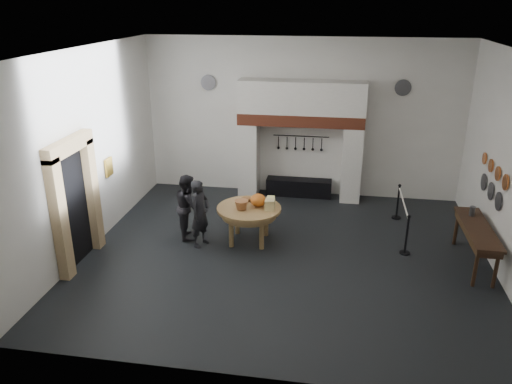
% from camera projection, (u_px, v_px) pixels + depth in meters
% --- Properties ---
extents(floor, '(9.00, 8.00, 0.02)m').
position_uv_depth(floor, '(285.00, 255.00, 11.36)').
color(floor, black).
rests_on(floor, ground).
extents(ceiling, '(9.00, 8.00, 0.02)m').
position_uv_depth(ceiling, '(290.00, 50.00, 9.73)').
color(ceiling, silver).
rests_on(ceiling, wall_back).
extents(wall_back, '(9.00, 0.02, 4.50)m').
position_uv_depth(wall_back, '(302.00, 118.00, 14.22)').
color(wall_back, silver).
rests_on(wall_back, floor).
extents(wall_front, '(9.00, 0.02, 4.50)m').
position_uv_depth(wall_front, '(257.00, 247.00, 6.87)').
color(wall_front, silver).
rests_on(wall_front, floor).
extents(wall_left, '(0.02, 8.00, 4.50)m').
position_uv_depth(wall_left, '(88.00, 151.00, 11.22)').
color(wall_left, silver).
rests_on(wall_left, floor).
extents(chimney_pier_left, '(0.55, 0.70, 2.15)m').
position_uv_depth(chimney_pier_left, '(249.00, 159.00, 14.55)').
color(chimney_pier_left, silver).
rests_on(chimney_pier_left, floor).
extents(chimney_pier_right, '(0.55, 0.70, 2.15)m').
position_uv_depth(chimney_pier_right, '(352.00, 164.00, 14.10)').
color(chimney_pier_right, silver).
rests_on(chimney_pier_right, floor).
extents(hearth_brick_band, '(3.50, 0.72, 0.32)m').
position_uv_depth(hearth_brick_band, '(301.00, 119.00, 13.88)').
color(hearth_brick_band, '#9E442B').
rests_on(hearth_brick_band, chimney_pier_left).
extents(chimney_hood, '(3.50, 0.70, 0.90)m').
position_uv_depth(chimney_hood, '(302.00, 97.00, 13.66)').
color(chimney_hood, silver).
rests_on(chimney_hood, hearth_brick_band).
extents(iron_range, '(1.90, 0.45, 0.50)m').
position_uv_depth(iron_range, '(299.00, 187.00, 14.69)').
color(iron_range, black).
rests_on(iron_range, floor).
extents(utensil_rail, '(1.60, 0.02, 0.02)m').
position_uv_depth(utensil_rail, '(301.00, 136.00, 14.33)').
color(utensil_rail, black).
rests_on(utensil_rail, wall_back).
extents(door_recess, '(0.04, 1.10, 2.50)m').
position_uv_depth(door_recess, '(73.00, 209.00, 10.66)').
color(door_recess, black).
rests_on(door_recess, floor).
extents(door_jamb_near, '(0.22, 0.30, 2.60)m').
position_uv_depth(door_jamb_near, '(60.00, 220.00, 9.99)').
color(door_jamb_near, tan).
rests_on(door_jamb_near, floor).
extents(door_jamb_far, '(0.22, 0.30, 2.60)m').
position_uv_depth(door_jamb_far, '(92.00, 195.00, 11.28)').
color(door_jamb_far, tan).
rests_on(door_jamb_far, floor).
extents(door_lintel, '(0.22, 1.70, 0.30)m').
position_uv_depth(door_lintel, '(68.00, 146.00, 10.14)').
color(door_lintel, tan).
rests_on(door_lintel, door_jamb_near).
extents(wall_plaque, '(0.05, 0.34, 0.44)m').
position_uv_depth(wall_plaque, '(109.00, 167.00, 12.19)').
color(wall_plaque, gold).
rests_on(wall_plaque, wall_left).
extents(work_table, '(1.85, 1.85, 0.07)m').
position_uv_depth(work_table, '(249.00, 209.00, 11.71)').
color(work_table, '#AA7D50').
rests_on(work_table, floor).
extents(pumpkin, '(0.36, 0.36, 0.31)m').
position_uv_depth(pumpkin, '(258.00, 200.00, 11.70)').
color(pumpkin, orange).
rests_on(pumpkin, work_table).
extents(cheese_block_big, '(0.22, 0.22, 0.24)m').
position_uv_depth(cheese_block_big, '(270.00, 205.00, 11.53)').
color(cheese_block_big, '#D9C582').
rests_on(cheese_block_big, work_table).
extents(cheese_block_small, '(0.18, 0.18, 0.20)m').
position_uv_depth(cheese_block_small, '(271.00, 201.00, 11.81)').
color(cheese_block_small, '#F1EF90').
rests_on(cheese_block_small, work_table).
extents(wicker_basket, '(0.39, 0.39, 0.22)m').
position_uv_depth(wicker_basket, '(241.00, 205.00, 11.54)').
color(wicker_basket, '#A7683D').
rests_on(wicker_basket, work_table).
extents(bread_loaf, '(0.31, 0.18, 0.13)m').
position_uv_depth(bread_loaf, '(247.00, 199.00, 12.01)').
color(bread_loaf, brown).
rests_on(bread_loaf, work_table).
extents(visitor_near, '(0.57, 0.69, 1.61)m').
position_uv_depth(visitor_near, '(200.00, 213.00, 11.53)').
color(visitor_near, black).
rests_on(visitor_near, floor).
extents(visitor_far, '(0.83, 0.93, 1.58)m').
position_uv_depth(visitor_far, '(188.00, 206.00, 11.96)').
color(visitor_far, black).
rests_on(visitor_far, floor).
extents(side_table, '(0.55, 2.20, 0.06)m').
position_uv_depth(side_table, '(478.00, 228.00, 10.64)').
color(side_table, '#3A2615').
rests_on(side_table, floor).
extents(pewter_jug, '(0.12, 0.12, 0.22)m').
position_uv_depth(pewter_jug, '(472.00, 211.00, 11.14)').
color(pewter_jug, '#505055').
rests_on(pewter_jug, side_table).
extents(copper_pan_a, '(0.03, 0.34, 0.34)m').
position_uv_depth(copper_pan_a, '(505.00, 182.00, 10.16)').
color(copper_pan_a, '#C6662D').
rests_on(copper_pan_a, wall_right).
extents(copper_pan_b, '(0.03, 0.32, 0.32)m').
position_uv_depth(copper_pan_b, '(498.00, 174.00, 10.67)').
color(copper_pan_b, '#C6662D').
rests_on(copper_pan_b, wall_right).
extents(copper_pan_c, '(0.03, 0.30, 0.30)m').
position_uv_depth(copper_pan_c, '(491.00, 166.00, 11.17)').
color(copper_pan_c, '#C6662D').
rests_on(copper_pan_c, wall_right).
extents(copper_pan_d, '(0.03, 0.28, 0.28)m').
position_uv_depth(copper_pan_d, '(484.00, 158.00, 11.68)').
color(copper_pan_d, '#C6662D').
rests_on(copper_pan_d, wall_right).
extents(pewter_plate_left, '(0.03, 0.40, 0.40)m').
position_uv_depth(pewter_plate_left, '(498.00, 201.00, 10.53)').
color(pewter_plate_left, '#4C4C51').
rests_on(pewter_plate_left, wall_right).
extents(pewter_plate_mid, '(0.03, 0.40, 0.40)m').
position_uv_depth(pewter_plate_mid, '(491.00, 191.00, 11.08)').
color(pewter_plate_mid, '#4C4C51').
rests_on(pewter_plate_mid, wall_right).
extents(pewter_plate_right, '(0.03, 0.40, 0.40)m').
position_uv_depth(pewter_plate_right, '(484.00, 182.00, 11.63)').
color(pewter_plate_right, '#4C4C51').
rests_on(pewter_plate_right, wall_right).
extents(pewter_plate_back_left, '(0.44, 0.03, 0.44)m').
position_uv_depth(pewter_plate_back_left, '(208.00, 83.00, 14.25)').
color(pewter_plate_back_left, '#4C4C51').
rests_on(pewter_plate_back_left, wall_back).
extents(pewter_plate_back_right, '(0.44, 0.03, 0.44)m').
position_uv_depth(pewter_plate_back_right, '(403.00, 88.00, 13.43)').
color(pewter_plate_back_right, '#4C4C51').
rests_on(pewter_plate_back_right, wall_back).
extents(barrier_post_near, '(0.05, 0.05, 0.90)m').
position_uv_depth(barrier_post_near, '(407.00, 236.00, 11.25)').
color(barrier_post_near, black).
rests_on(barrier_post_near, floor).
extents(barrier_post_far, '(0.05, 0.05, 0.90)m').
position_uv_depth(barrier_post_far, '(398.00, 202.00, 13.09)').
color(barrier_post_far, black).
rests_on(barrier_post_far, floor).
extents(barrier_rope, '(0.04, 2.00, 0.04)m').
position_uv_depth(barrier_rope, '(404.00, 203.00, 12.03)').
color(barrier_rope, white).
rests_on(barrier_rope, barrier_post_near).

